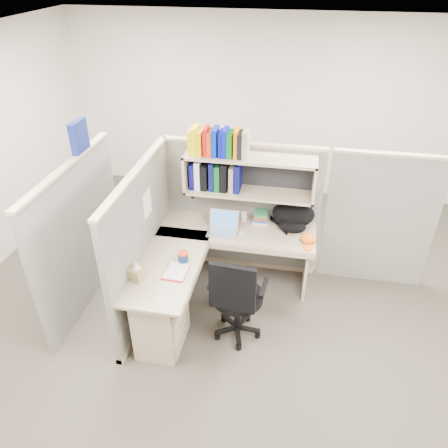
% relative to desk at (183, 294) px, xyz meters
% --- Properties ---
extents(ground, '(6.00, 6.00, 0.00)m').
position_rel_desk_xyz_m(ground, '(0.41, 0.29, -0.44)').
color(ground, '#342F28').
rests_on(ground, ground).
extents(room_shell, '(6.00, 6.00, 6.00)m').
position_rel_desk_xyz_m(room_shell, '(0.41, 0.29, 1.18)').
color(room_shell, beige).
rests_on(room_shell, ground).
extents(cubicle, '(3.79, 1.84, 1.95)m').
position_rel_desk_xyz_m(cubicle, '(0.04, 0.74, 0.47)').
color(cubicle, '#5E5E59').
rests_on(cubicle, ground).
extents(desk, '(1.74, 1.75, 0.73)m').
position_rel_desk_xyz_m(desk, '(0.00, 0.00, 0.00)').
color(desk, '#9E8970').
rests_on(desk, ground).
extents(laptop, '(0.33, 0.33, 0.23)m').
position_rel_desk_xyz_m(laptop, '(0.26, 0.74, 0.41)').
color(laptop, silver).
rests_on(laptop, desk).
extents(backpack, '(0.56, 0.48, 0.28)m').
position_rel_desk_xyz_m(backpack, '(1.01, 1.00, 0.43)').
color(backpack, black).
rests_on(backpack, desk).
extents(orange_cap, '(0.17, 0.20, 0.09)m').
position_rel_desk_xyz_m(orange_cap, '(1.19, 0.75, 0.34)').
color(orange_cap, orange).
rests_on(orange_cap, desk).
extents(snack_canister, '(0.11, 0.11, 0.11)m').
position_rel_desk_xyz_m(snack_canister, '(-0.03, 0.17, 0.35)').
color(snack_canister, navy).
rests_on(snack_canister, desk).
extents(tissue_box, '(0.16, 0.16, 0.20)m').
position_rel_desk_xyz_m(tissue_box, '(-0.38, -0.18, 0.39)').
color(tissue_box, tan).
rests_on(tissue_box, desk).
extents(mouse, '(0.09, 0.08, 0.03)m').
position_rel_desk_xyz_m(mouse, '(0.47, 0.76, 0.31)').
color(mouse, '#93B3D1').
rests_on(mouse, desk).
extents(paper_cup, '(0.07, 0.07, 0.10)m').
position_rel_desk_xyz_m(paper_cup, '(0.45, 1.05, 0.34)').
color(paper_cup, silver).
rests_on(paper_cup, desk).
extents(book_stack, '(0.18, 0.25, 0.12)m').
position_rel_desk_xyz_m(book_stack, '(0.65, 1.10, 0.35)').
color(book_stack, slate).
rests_on(book_stack, desk).
extents(loose_paper, '(0.21, 0.28, 0.00)m').
position_rel_desk_xyz_m(loose_paper, '(-0.06, -0.00, 0.29)').
color(loose_paper, white).
rests_on(loose_paper, desk).
extents(task_chair, '(0.56, 0.52, 1.05)m').
position_rel_desk_xyz_m(task_chair, '(0.55, -0.05, -0.07)').
color(task_chair, black).
rests_on(task_chair, ground).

